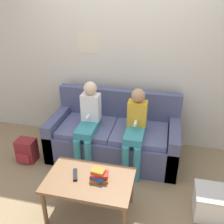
{
  "coord_description": "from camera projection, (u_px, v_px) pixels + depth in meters",
  "views": [
    {
      "loc": [
        0.64,
        -2.36,
        2.16
      ],
      "look_at": [
        0.0,
        0.39,
        0.74
      ],
      "focal_mm": 40.0,
      "sensor_mm": 36.0,
      "label": 1
    }
  ],
  "objects": [
    {
      "name": "wall_back",
      "position": [
        122.0,
        56.0,
        3.47
      ],
      "size": [
        8.0,
        0.07,
        2.6
      ],
      "color": "beige",
      "rests_on": "ground_plane"
    },
    {
      "name": "book_stack",
      "position": [
        99.0,
        175.0,
        2.45
      ],
      "size": [
        0.2,
        0.16,
        0.11
      ],
      "color": "orange",
      "rests_on": "coffee_table"
    },
    {
      "name": "person_left",
      "position": [
        88.0,
        120.0,
        3.23
      ],
      "size": [
        0.24,
        0.56,
        1.1
      ],
      "color": "teal",
      "rests_on": "ground_plane"
    },
    {
      "name": "person_right",
      "position": [
        135.0,
        127.0,
        3.11
      ],
      "size": [
        0.24,
        0.56,
        1.06
      ],
      "color": "teal",
      "rests_on": "ground_plane"
    },
    {
      "name": "storage_box",
      "position": [
        214.0,
        203.0,
        2.58
      ],
      "size": [
        0.41,
        0.33,
        0.31
      ],
      "color": "silver",
      "rests_on": "ground_plane"
    },
    {
      "name": "tv_remote",
      "position": [
        75.0,
        175.0,
        2.52
      ],
      "size": [
        0.1,
        0.17,
        0.02
      ],
      "rotation": [
        0.0,
        0.0,
        0.37
      ],
      "color": "black",
      "rests_on": "coffee_table"
    },
    {
      "name": "coffee_table",
      "position": [
        89.0,
        183.0,
        2.5
      ],
      "size": [
        0.87,
        0.56,
        0.45
      ],
      "color": "brown",
      "rests_on": "ground_plane"
    },
    {
      "name": "couch",
      "position": [
        114.0,
        137.0,
        3.48
      ],
      "size": [
        1.74,
        0.82,
        0.88
      ],
      "color": "#4C5175",
      "rests_on": "ground_plane"
    },
    {
      "name": "ground_plane",
      "position": [
        105.0,
        178.0,
        3.15
      ],
      "size": [
        10.0,
        10.0,
        0.0
      ],
      "primitive_type": "plane",
      "color": "#937A56"
    },
    {
      "name": "backpack",
      "position": [
        27.0,
        151.0,
        3.41
      ],
      "size": [
        0.25,
        0.22,
        0.32
      ],
      "color": "maroon",
      "rests_on": "ground_plane"
    }
  ]
}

